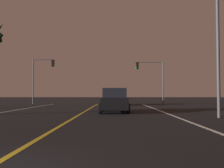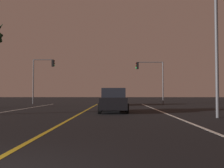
{
  "view_description": "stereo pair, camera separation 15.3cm",
  "coord_description": "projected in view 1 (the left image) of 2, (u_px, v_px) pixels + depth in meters",
  "views": [
    {
      "loc": [
        2.22,
        -3.78,
        1.3
      ],
      "look_at": [
        1.86,
        28.93,
        2.54
      ],
      "focal_mm": 42.0,
      "sensor_mm": 36.0,
      "label": 1
    },
    {
      "loc": [
        2.37,
        -3.78,
        1.3
      ],
      "look_at": [
        1.86,
        28.93,
        2.54
      ],
      "focal_mm": 42.0,
      "sensor_mm": 36.0,
      "label": 2
    }
  ],
  "objects": [
    {
      "name": "lane_center_divider",
      "position": [
        78.0,
        116.0,
        15.63
      ],
      "size": [
        0.16,
        35.77,
        0.01
      ],
      "primitive_type": "cube",
      "color": "gold",
      "rests_on": "ground"
    },
    {
      "name": "car_ahead_far",
      "position": [
        112.0,
        98.0,
        30.13
      ],
      "size": [
        2.02,
        4.3,
        1.7
      ],
      "rotation": [
        0.0,
        0.0,
        1.57
      ],
      "color": "black",
      "rests_on": "ground"
    },
    {
      "name": "traffic_light_near_right",
      "position": [
        150.0,
        72.0,
        34.08
      ],
      "size": [
        3.62,
        0.36,
        5.49
      ],
      "rotation": [
        0.0,
        0.0,
        3.14
      ],
      "color": "#4C4C51",
      "rests_on": "ground"
    },
    {
      "name": "lane_edge_right",
      "position": [
        173.0,
        116.0,
        15.57
      ],
      "size": [
        0.16,
        35.77,
        0.01
      ],
      "primitive_type": "cube",
      "color": "silver",
      "rests_on": "ground"
    },
    {
      "name": "traffic_light_near_left",
      "position": [
        43.0,
        71.0,
        34.24
      ],
      "size": [
        2.89,
        0.36,
        5.83
      ],
      "color": "#4C4C51",
      "rests_on": "ground"
    },
    {
      "name": "car_lead_same_lane",
      "position": [
        115.0,
        101.0,
        18.45
      ],
      "size": [
        2.02,
        4.3,
        1.7
      ],
      "rotation": [
        0.0,
        0.0,
        1.57
      ],
      "color": "black",
      "rests_on": "ground"
    },
    {
      "name": "street_lamp_right_near",
      "position": [
        207.0,
        26.0,
        14.43
      ],
      "size": [
        2.45,
        0.44,
        7.86
      ],
      "rotation": [
        0.0,
        0.0,
        3.14
      ],
      "color": "#4C4C51",
      "rests_on": "ground"
    }
  ]
}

